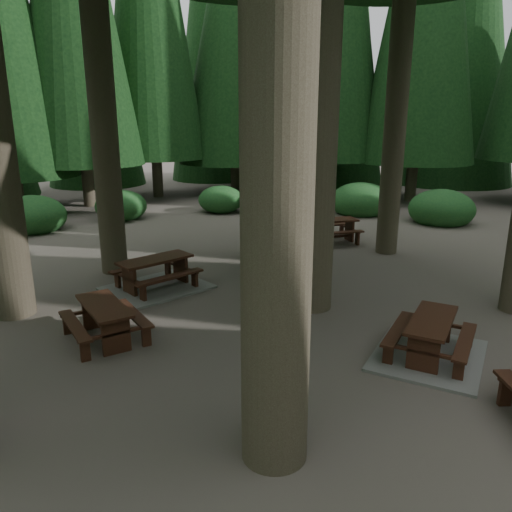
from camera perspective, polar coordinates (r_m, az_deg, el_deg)
ground at (r=9.88m, az=3.64°, el=-7.11°), size 80.00×80.00×0.00m
picnic_table_a at (r=8.77m, az=19.22°, el=-9.56°), size 2.51×2.34×0.68m
picnic_table_b at (r=9.19m, az=-16.91°, el=-6.62°), size 1.37×1.65×0.67m
picnic_table_c at (r=11.63m, az=-11.33°, el=-2.57°), size 2.30×1.96×0.73m
picnic_table_d at (r=15.75m, az=8.47°, el=3.30°), size 2.04×1.85×0.72m
shrub_ring at (r=10.70m, az=3.91°, el=-3.00°), size 23.86×24.64×1.49m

